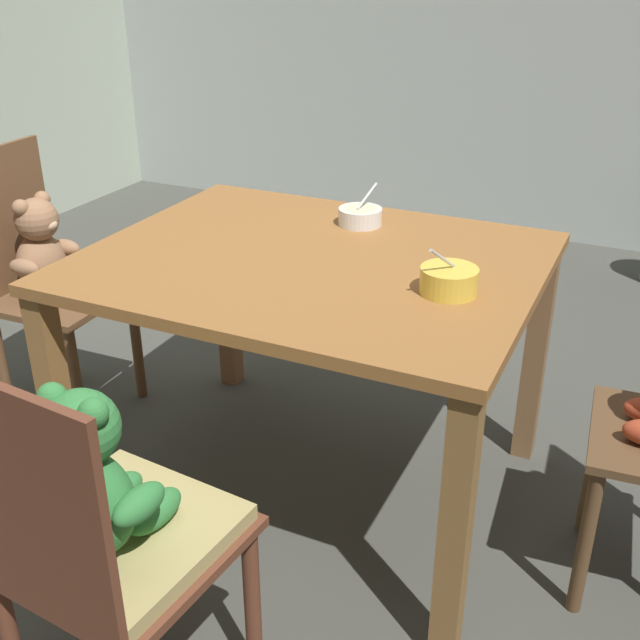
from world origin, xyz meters
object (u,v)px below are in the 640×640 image
object	(u,v)px
dining_table	(312,293)
teddy_chair_near_left	(45,267)
porridge_bowl_yellow_near_right	(449,280)
teddy_chair_near_front	(101,519)
porridge_bowl_white_far_center	(360,216)

from	to	relation	value
dining_table	teddy_chair_near_left	bearing A→B (deg)	177.96
teddy_chair_near_left	porridge_bowl_yellow_near_right	bearing A→B (deg)	-6.32
porridge_bowl_yellow_near_right	dining_table	bearing A→B (deg)	169.09
dining_table	porridge_bowl_yellow_near_right	bearing A→B (deg)	-10.91
teddy_chair_near_front	porridge_bowl_white_far_center	distance (m)	1.19
dining_table	teddy_chair_near_left	world-z (taller)	teddy_chair_near_left
porridge_bowl_yellow_near_right	teddy_chair_near_left	bearing A→B (deg)	175.42
dining_table	porridge_bowl_white_far_center	world-z (taller)	porridge_bowl_white_far_center
teddy_chair_near_left	porridge_bowl_yellow_near_right	world-z (taller)	teddy_chair_near_left
teddy_chair_near_left	porridge_bowl_yellow_near_right	distance (m)	1.40
teddy_chair_near_front	dining_table	bearing A→B (deg)	4.68
teddy_chair_near_left	porridge_bowl_yellow_near_right	size ratio (longest dim) A/B	6.43
dining_table	porridge_bowl_yellow_near_right	xyz separation A→B (m)	(0.39, -0.08, 0.14)
dining_table	teddy_chair_near_left	xyz separation A→B (m)	(-0.99, 0.04, -0.11)
teddy_chair_near_left	porridge_bowl_white_far_center	distance (m)	1.06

